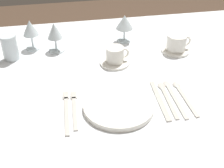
{
  "coord_description": "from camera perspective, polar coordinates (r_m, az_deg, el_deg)",
  "views": [
    {
      "loc": [
        -0.18,
        -1.02,
        1.4
      ],
      "look_at": [
        -0.01,
        -0.11,
        0.76
      ],
      "focal_mm": 48.77,
      "sensor_mm": 36.0,
      "label": 1
    }
  ],
  "objects": [
    {
      "name": "wine_glass_centre",
      "position": [
        1.37,
        -10.71,
        9.47
      ],
      "size": [
        0.07,
        0.07,
        0.14
      ],
      "color": "silver",
      "rests_on": "dining_table"
    },
    {
      "name": "spoon_dessert",
      "position": [
        1.12,
        11.28,
        -1.88
      ],
      "size": [
        0.03,
        0.23,
        0.01
      ],
      "color": "beige",
      "rests_on": "dining_table"
    },
    {
      "name": "coffee_cup_left",
      "position": [
        1.39,
        12.05,
        7.61
      ],
      "size": [
        0.11,
        0.09,
        0.07
      ],
      "color": "white",
      "rests_on": "saucer_left"
    },
    {
      "name": "dining_table",
      "position": [
        1.27,
        -0.61,
        -0.99
      ],
      "size": [
        1.8,
        1.11,
        0.74
      ],
      "color": "white",
      "rests_on": "ground"
    },
    {
      "name": "dinner_knife",
      "position": [
        1.08,
        9.03,
        -3.17
      ],
      "size": [
        0.03,
        0.23,
        0.0
      ],
      "color": "beige",
      "rests_on": "dining_table"
    },
    {
      "name": "wine_glass_left",
      "position": [
        1.41,
        -15.07,
        9.87
      ],
      "size": [
        0.07,
        0.07,
        0.14
      ],
      "color": "silver",
      "rests_on": "dining_table"
    },
    {
      "name": "saucer_left",
      "position": [
        1.41,
        11.79,
        6.15
      ],
      "size": [
        0.12,
        0.12,
        0.01
      ],
      "primitive_type": "cylinder",
      "color": "white",
      "rests_on": "dining_table"
    },
    {
      "name": "drink_tumbler",
      "position": [
        1.37,
        -18.61,
        6.5
      ],
      "size": [
        0.07,
        0.07,
        0.11
      ],
      "color": "silver",
      "rests_on": "dining_table"
    },
    {
      "name": "coffee_cup_right",
      "position": [
        1.27,
        0.64,
        5.56
      ],
      "size": [
        0.1,
        0.08,
        0.07
      ],
      "color": "white",
      "rests_on": "saucer_right"
    },
    {
      "name": "spoon_tea",
      "position": [
        1.13,
        13.07,
        -1.83
      ],
      "size": [
        0.03,
        0.21,
        0.01
      ],
      "color": "beige",
      "rests_on": "dining_table"
    },
    {
      "name": "fork_outer",
      "position": [
        1.05,
        -7.06,
        -4.48
      ],
      "size": [
        0.03,
        0.21,
        0.0
      ],
      "color": "beige",
      "rests_on": "dining_table"
    },
    {
      "name": "fork_inner",
      "position": [
        1.04,
        -8.54,
        -4.88
      ],
      "size": [
        0.03,
        0.23,
        0.0
      ],
      "color": "beige",
      "rests_on": "dining_table"
    },
    {
      "name": "saucer_right",
      "position": [
        1.29,
        0.55,
        4.08
      ],
      "size": [
        0.13,
        0.13,
        0.01
      ],
      "primitive_type": "cylinder",
      "color": "white",
      "rests_on": "dining_table"
    },
    {
      "name": "dinner_plate",
      "position": [
        1.04,
        1.26,
        -4.19
      ],
      "size": [
        0.24,
        0.24,
        0.02
      ],
      "primitive_type": "cylinder",
      "color": "white",
      "rests_on": "dining_table"
    },
    {
      "name": "wine_glass_right",
      "position": [
        1.44,
        2.36,
        11.32
      ],
      "size": [
        0.08,
        0.08,
        0.13
      ],
      "color": "silver",
      "rests_on": "dining_table"
    },
    {
      "name": "spoon_soup",
      "position": [
        1.11,
        10.08,
        -2.13
      ],
      "size": [
        0.03,
        0.21,
        0.01
      ],
      "color": "beige",
      "rests_on": "dining_table"
    }
  ]
}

